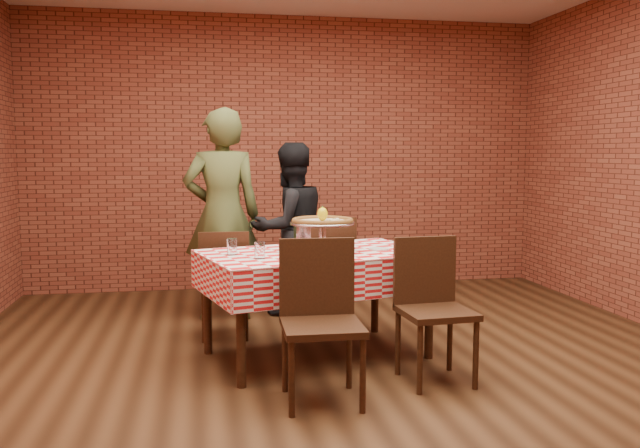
# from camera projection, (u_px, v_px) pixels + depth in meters

# --- Properties ---
(ground) EXTENTS (6.00, 6.00, 0.00)m
(ground) POSITION_uv_depth(u_px,v_px,m) (348.00, 376.00, 4.32)
(ground) COLOR black
(ground) RESTS_ON ground
(back_wall) EXTENTS (5.50, 0.00, 5.50)m
(back_wall) POSITION_uv_depth(u_px,v_px,m) (288.00, 153.00, 7.11)
(back_wall) COLOR brown
(back_wall) RESTS_ON ground
(table) EXTENTS (1.74, 1.30, 0.75)m
(table) POSITION_uv_depth(u_px,v_px,m) (317.00, 305.00, 4.72)
(table) COLOR #361E0F
(table) RESTS_ON ground
(tablecloth) EXTENTS (1.78, 1.34, 0.27)m
(tablecloth) POSITION_uv_depth(u_px,v_px,m) (317.00, 270.00, 4.69)
(tablecloth) COLOR red
(tablecloth) RESTS_ON table
(pizza_stand) EXTENTS (0.66, 0.66, 0.21)m
(pizza_stand) POSITION_uv_depth(u_px,v_px,m) (322.00, 237.00, 4.65)
(pizza_stand) COLOR silver
(pizza_stand) RESTS_ON tablecloth
(pizza) EXTENTS (0.61, 0.61, 0.03)m
(pizza) POSITION_uv_depth(u_px,v_px,m) (322.00, 222.00, 4.64)
(pizza) COLOR beige
(pizza) RESTS_ON pizza_stand
(lemon) EXTENTS (0.10, 0.10, 0.10)m
(lemon) POSITION_uv_depth(u_px,v_px,m) (323.00, 214.00, 4.63)
(lemon) COLOR yellow
(lemon) RESTS_ON pizza
(water_glass_left) EXTENTS (0.09, 0.09, 0.11)m
(water_glass_left) POSITION_uv_depth(u_px,v_px,m) (260.00, 250.00, 4.37)
(water_glass_left) COLOR white
(water_glass_left) RESTS_ON tablecloth
(water_glass_right) EXTENTS (0.09, 0.09, 0.11)m
(water_glass_right) POSITION_uv_depth(u_px,v_px,m) (232.00, 247.00, 4.53)
(water_glass_right) COLOR white
(water_glass_right) RESTS_ON tablecloth
(side_plate) EXTENTS (0.18, 0.18, 0.01)m
(side_plate) POSITION_uv_depth(u_px,v_px,m) (379.00, 249.00, 4.76)
(side_plate) COLOR white
(side_plate) RESTS_ON tablecloth
(sweetener_packet_a) EXTENTS (0.05, 0.04, 0.00)m
(sweetener_packet_a) POSITION_uv_depth(u_px,v_px,m) (407.00, 250.00, 4.75)
(sweetener_packet_a) COLOR white
(sweetener_packet_a) RESTS_ON tablecloth
(sweetener_packet_b) EXTENTS (0.05, 0.04, 0.00)m
(sweetener_packet_b) POSITION_uv_depth(u_px,v_px,m) (402.00, 249.00, 4.77)
(sweetener_packet_b) COLOR white
(sweetener_packet_b) RESTS_ON tablecloth
(condiment_caddy) EXTENTS (0.12, 0.10, 0.16)m
(condiment_caddy) POSITION_uv_depth(u_px,v_px,m) (302.00, 236.00, 4.96)
(condiment_caddy) COLOR silver
(condiment_caddy) RESTS_ON tablecloth
(chair_near_left) EXTENTS (0.47, 0.47, 0.94)m
(chair_near_left) POSITION_uv_depth(u_px,v_px,m) (322.00, 323.00, 3.83)
(chair_near_left) COLOR #361E0F
(chair_near_left) RESTS_ON ground
(chair_near_right) EXTENTS (0.46, 0.46, 0.91)m
(chair_near_right) POSITION_uv_depth(u_px,v_px,m) (436.00, 312.00, 4.17)
(chair_near_right) COLOR #361E0F
(chair_near_right) RESTS_ON ground
(chair_far_left) EXTENTS (0.39, 0.39, 0.86)m
(chair_far_left) POSITION_uv_depth(u_px,v_px,m) (225.00, 283.00, 5.22)
(chair_far_left) COLOR #361E0F
(chair_far_left) RESTS_ON ground
(chair_far_right) EXTENTS (0.56, 0.56, 0.92)m
(chair_far_right) POSITION_uv_depth(u_px,v_px,m) (321.00, 270.00, 5.61)
(chair_far_right) COLOR #361E0F
(chair_far_right) RESTS_ON ground
(diner_olive) EXTENTS (0.69, 0.47, 1.84)m
(diner_olive) POSITION_uv_depth(u_px,v_px,m) (222.00, 215.00, 5.74)
(diner_olive) COLOR #434924
(diner_olive) RESTS_ON ground
(diner_black) EXTENTS (0.92, 0.84, 1.55)m
(diner_black) POSITION_uv_depth(u_px,v_px,m) (290.00, 229.00, 5.95)
(diner_black) COLOR black
(diner_black) RESTS_ON ground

